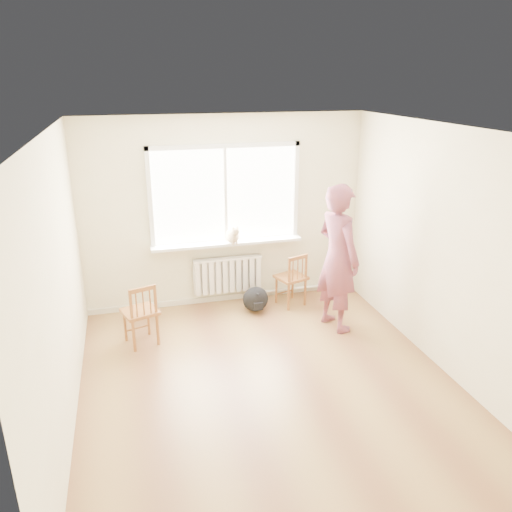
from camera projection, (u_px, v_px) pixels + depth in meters
floor at (269, 383)px, 5.45m from camera, size 4.50×4.50×0.00m
ceiling at (272, 131)px, 4.53m from camera, size 4.50×4.50×0.00m
back_wall at (225, 212)px, 7.04m from camera, size 4.00×0.01×2.70m
window at (225, 191)px, 6.91m from camera, size 2.12×0.05×1.42m
windowsill at (227, 243)px, 7.08m from camera, size 2.15×0.22×0.04m
radiator at (228, 274)px, 7.26m from camera, size 1.00×0.12×0.55m
heating_pipe at (307, 287)px, 7.72m from camera, size 1.40×0.04×0.04m
baseboard at (227, 297)px, 7.47m from camera, size 4.00×0.03×0.08m
chair_left at (141, 314)px, 6.11m from camera, size 0.50×0.49×0.82m
chair_right at (293, 279)px, 7.18m from camera, size 0.49×0.48×0.80m
person at (338, 258)px, 6.38m from camera, size 0.64×0.81×1.94m
cat at (233, 235)px, 6.97m from camera, size 0.21×0.42×0.28m
backpack at (256, 299)px, 7.07m from camera, size 0.40×0.32×0.37m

